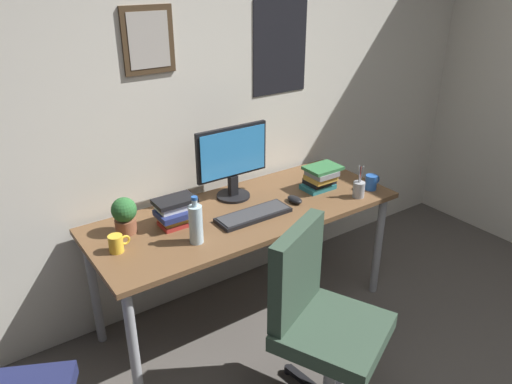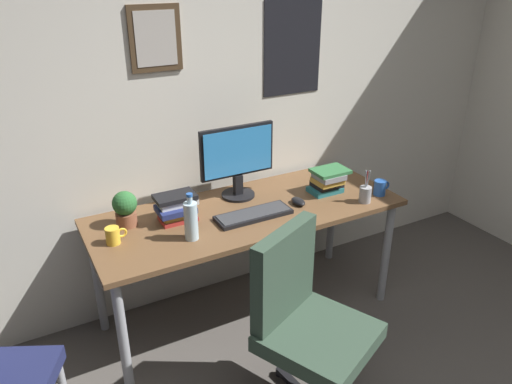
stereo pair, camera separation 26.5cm
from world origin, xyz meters
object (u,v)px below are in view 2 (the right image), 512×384
(coffee_mug_near, at_px, (113,235))
(potted_plant, at_px, (125,208))
(office_chair, at_px, (305,319))
(computer_mouse, at_px, (298,201))
(pen_cup, at_px, (365,193))
(book_stack_left, at_px, (328,181))
(coffee_mug_far, at_px, (380,188))
(keyboard, at_px, (254,215))
(book_stack_right, at_px, (176,207))
(monitor, at_px, (237,159))
(water_bottle, at_px, (191,220))

(coffee_mug_near, relative_size, potted_plant, 0.56)
(office_chair, relative_size, potted_plant, 4.87)
(office_chair, bearing_deg, computer_mouse, 60.01)
(pen_cup, relative_size, book_stack_left, 0.89)
(coffee_mug_near, distance_m, coffee_mug_far, 1.56)
(keyboard, relative_size, book_stack_right, 1.92)
(coffee_mug_near, height_order, potted_plant, potted_plant)
(monitor, xyz_separation_m, potted_plant, (-0.68, -0.04, -0.14))
(keyboard, height_order, potted_plant, potted_plant)
(water_bottle, relative_size, potted_plant, 1.29)
(coffee_mug_near, bearing_deg, monitor, 14.19)
(coffee_mug_far, relative_size, book_stack_left, 0.49)
(coffee_mug_far, bearing_deg, book_stack_right, 166.52)
(coffee_mug_near, xyz_separation_m, book_stack_left, (1.29, -0.01, 0.03))
(monitor, bearing_deg, coffee_mug_near, -165.81)
(water_bottle, xyz_separation_m, coffee_mug_near, (-0.36, 0.14, -0.06))
(potted_plant, height_order, pen_cup, pen_cup)
(monitor, distance_m, book_stack_right, 0.47)
(monitor, xyz_separation_m, pen_cup, (0.62, -0.43, -0.19))
(monitor, height_order, potted_plant, monitor)
(monitor, distance_m, coffee_mug_near, 0.84)
(office_chair, distance_m, pen_cup, 0.93)
(keyboard, bearing_deg, computer_mouse, 2.25)
(computer_mouse, bearing_deg, water_bottle, -174.01)
(computer_mouse, height_order, book_stack_left, book_stack_left)
(water_bottle, height_order, coffee_mug_near, water_bottle)
(water_bottle, xyz_separation_m, potted_plant, (-0.25, 0.30, -0.00))
(monitor, xyz_separation_m, book_stack_right, (-0.43, -0.11, -0.16))
(keyboard, bearing_deg, water_bottle, -171.16)
(water_bottle, height_order, coffee_mug_far, water_bottle)
(book_stack_right, bearing_deg, coffee_mug_far, -13.48)
(coffee_mug_far, bearing_deg, computer_mouse, 166.33)
(pen_cup, bearing_deg, coffee_mug_near, 170.77)
(water_bottle, height_order, book_stack_right, water_bottle)
(monitor, relative_size, coffee_mug_near, 4.24)
(coffee_mug_far, height_order, potted_plant, potted_plant)
(computer_mouse, height_order, coffee_mug_near, coffee_mug_near)
(coffee_mug_near, relative_size, book_stack_right, 0.48)
(coffee_mug_far, bearing_deg, office_chair, -148.72)
(computer_mouse, xyz_separation_m, potted_plant, (-0.94, 0.23, 0.09))
(office_chair, relative_size, pen_cup, 4.75)
(office_chair, bearing_deg, potted_plant, 122.18)
(potted_plant, height_order, book_stack_left, potted_plant)
(coffee_mug_far, height_order, book_stack_right, book_stack_right)
(monitor, xyz_separation_m, book_stack_left, (0.50, -0.21, -0.16))
(potted_plant, xyz_separation_m, pen_cup, (1.30, -0.38, -0.05))
(keyboard, height_order, book_stack_left, book_stack_left)
(office_chair, relative_size, coffee_mug_far, 8.63)
(office_chair, relative_size, computer_mouse, 8.64)
(computer_mouse, distance_m, coffee_mug_near, 1.05)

